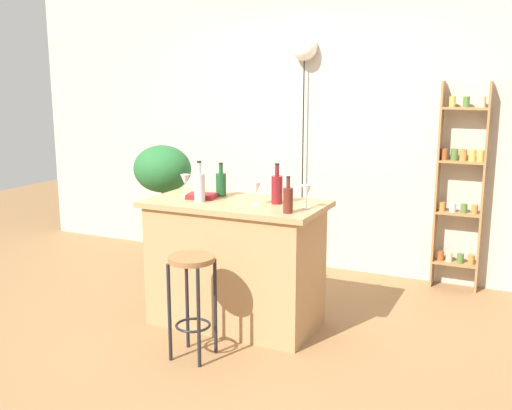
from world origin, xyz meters
TOP-DOWN VIEW (x-y plane):
  - ground at (0.00, 0.00)m, footprint 12.00×12.00m
  - back_wall at (0.00, 1.95)m, footprint 6.40×0.10m
  - kitchen_counter at (0.00, 0.30)m, footprint 1.31×0.68m
  - bar_stool at (0.01, -0.34)m, footprint 0.30×0.30m
  - spice_shelf at (1.39, 1.81)m, footprint 0.40×0.15m
  - plant_stool at (-1.22, 1.18)m, footprint 0.29×0.29m
  - potted_plant at (-1.22, 1.18)m, footprint 0.56×0.50m
  - bottle_vinegar at (0.30, 0.36)m, footprint 0.08×0.08m
  - bottle_sauce_amber at (-0.23, 0.18)m, footprint 0.08×0.08m
  - bottle_olive_oil at (-0.19, 0.44)m, footprint 0.08×0.08m
  - bottle_wine_red at (0.49, 0.11)m, footprint 0.07×0.07m
  - wine_glass_left at (0.19, 0.25)m, footprint 0.07×0.07m
  - wine_glass_center at (-0.44, 0.34)m, footprint 0.07×0.07m
  - wine_glass_right at (0.55, 0.30)m, footprint 0.07×0.07m
  - cookbook at (-0.28, 0.29)m, footprint 0.24×0.19m
  - pendant_globe_light at (-0.06, 1.84)m, footprint 0.24×0.24m

SIDE VIEW (x-z plane):
  - ground at x=0.00m, z-range 0.00..0.00m
  - plant_stool at x=-1.22m, z-range 0.00..0.42m
  - kitchen_counter at x=0.00m, z-range 0.00..0.94m
  - bar_stool at x=0.01m, z-range 0.16..0.85m
  - spice_shelf at x=1.39m, z-range 0.01..1.80m
  - potted_plant at x=-1.22m, z-range 0.54..1.32m
  - cookbook at x=-0.28m, z-range 0.94..0.97m
  - bottle_wine_red at x=0.49m, z-range 0.90..1.15m
  - bottle_olive_oil at x=-0.19m, z-range 0.90..1.16m
  - bottle_vinegar at x=0.30m, z-range 0.90..1.19m
  - bottle_sauce_amber at x=-0.23m, z-range 0.90..1.20m
  - wine_glass_left at x=0.19m, z-range 0.97..1.13m
  - wine_glass_center at x=-0.44m, z-range 0.97..1.13m
  - wine_glass_right at x=0.55m, z-range 0.97..1.13m
  - back_wall at x=0.00m, z-range 0.00..2.80m
  - pendant_globe_light at x=-0.06m, z-range 0.96..3.17m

